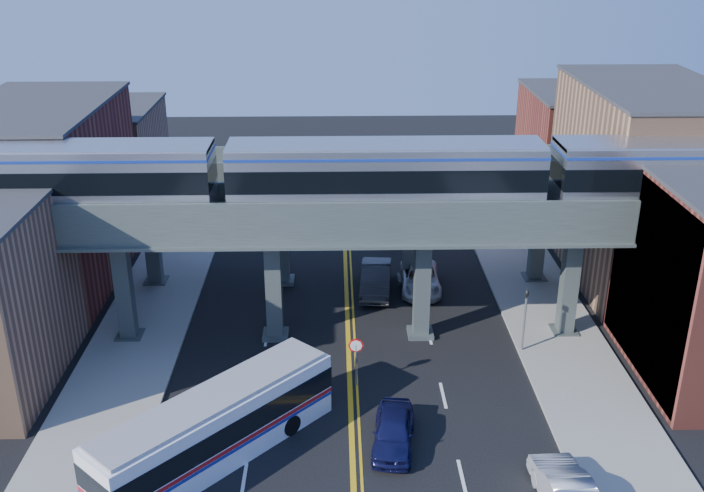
{
  "coord_description": "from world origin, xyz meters",
  "views": [
    {
      "loc": [
        -0.64,
        -30.03,
        21.35
      ],
      "look_at": [
        0.23,
        8.46,
        5.18
      ],
      "focal_mm": 40.0,
      "sensor_mm": 36.0,
      "label": 1
    }
  ],
  "objects_px": {
    "transit_bus": "(216,427)",
    "car_lane_a": "(393,431)",
    "transit_train": "(385,174)",
    "car_lane_d": "(398,225)",
    "car_lane_c": "(420,279)",
    "traffic_signal": "(525,314)",
    "stop_sign": "(356,354)",
    "car_lane_b": "(376,279)"
  },
  "relations": [
    {
      "from": "car_lane_d",
      "to": "car_lane_c",
      "type": "bearing_deg",
      "value": -80.05
    },
    {
      "from": "transit_bus",
      "to": "car_lane_d",
      "type": "height_order",
      "value": "transit_bus"
    },
    {
      "from": "traffic_signal",
      "to": "car_lane_d",
      "type": "bearing_deg",
      "value": 107.45
    },
    {
      "from": "car_lane_b",
      "to": "car_lane_d",
      "type": "bearing_deg",
      "value": 82.45
    },
    {
      "from": "traffic_signal",
      "to": "car_lane_b",
      "type": "distance_m",
      "value": 10.65
    },
    {
      "from": "stop_sign",
      "to": "transit_bus",
      "type": "relative_size",
      "value": 0.26
    },
    {
      "from": "transit_bus",
      "to": "car_lane_c",
      "type": "relative_size",
      "value": 1.98
    },
    {
      "from": "transit_train",
      "to": "car_lane_d",
      "type": "height_order",
      "value": "transit_train"
    },
    {
      "from": "transit_train",
      "to": "car_lane_c",
      "type": "bearing_deg",
      "value": 65.3
    },
    {
      "from": "car_lane_a",
      "to": "transit_train",
      "type": "bearing_deg",
      "value": 96.76
    },
    {
      "from": "car_lane_a",
      "to": "car_lane_b",
      "type": "height_order",
      "value": "car_lane_b"
    },
    {
      "from": "transit_bus",
      "to": "car_lane_b",
      "type": "relative_size",
      "value": 1.97
    },
    {
      "from": "traffic_signal",
      "to": "car_lane_c",
      "type": "height_order",
      "value": "traffic_signal"
    },
    {
      "from": "transit_bus",
      "to": "transit_train",
      "type": "bearing_deg",
      "value": 7.07
    },
    {
      "from": "car_lane_a",
      "to": "car_lane_b",
      "type": "relative_size",
      "value": 0.85
    },
    {
      "from": "transit_bus",
      "to": "car_lane_a",
      "type": "distance_m",
      "value": 7.62
    },
    {
      "from": "transit_train",
      "to": "stop_sign",
      "type": "height_order",
      "value": "transit_train"
    },
    {
      "from": "car_lane_a",
      "to": "car_lane_d",
      "type": "relative_size",
      "value": 0.83
    },
    {
      "from": "transit_bus",
      "to": "car_lane_b",
      "type": "height_order",
      "value": "transit_bus"
    },
    {
      "from": "car_lane_c",
      "to": "stop_sign",
      "type": "bearing_deg",
      "value": -109.5
    },
    {
      "from": "stop_sign",
      "to": "car_lane_b",
      "type": "bearing_deg",
      "value": 81.89
    },
    {
      "from": "transit_train",
      "to": "traffic_signal",
      "type": "height_order",
      "value": "transit_train"
    },
    {
      "from": "transit_train",
      "to": "transit_bus",
      "type": "relative_size",
      "value": 4.88
    },
    {
      "from": "car_lane_c",
      "to": "transit_bus",
      "type": "bearing_deg",
      "value": -120.39
    },
    {
      "from": "stop_sign",
      "to": "car_lane_b",
      "type": "distance_m",
      "value": 10.67
    },
    {
      "from": "transit_train",
      "to": "car_lane_c",
      "type": "height_order",
      "value": "transit_train"
    },
    {
      "from": "stop_sign",
      "to": "car_lane_a",
      "type": "distance_m",
      "value": 5.13
    },
    {
      "from": "transit_train",
      "to": "car_lane_b",
      "type": "bearing_deg",
      "value": 91.15
    },
    {
      "from": "car_lane_a",
      "to": "car_lane_d",
      "type": "xyz_separation_m",
      "value": [
        2.09,
        24.69,
        0.02
      ]
    },
    {
      "from": "car_lane_c",
      "to": "car_lane_a",
      "type": "bearing_deg",
      "value": -97.98
    },
    {
      "from": "car_lane_c",
      "to": "traffic_signal",
      "type": "bearing_deg",
      "value": -57.15
    },
    {
      "from": "transit_bus",
      "to": "car_lane_a",
      "type": "bearing_deg",
      "value": -41.79
    },
    {
      "from": "traffic_signal",
      "to": "transit_bus",
      "type": "relative_size",
      "value": 0.41
    },
    {
      "from": "car_lane_c",
      "to": "car_lane_d",
      "type": "xyz_separation_m",
      "value": [
        -0.68,
        9.12,
        0.05
      ]
    },
    {
      "from": "traffic_signal",
      "to": "car_lane_c",
      "type": "distance_m",
      "value": 9.19
    },
    {
      "from": "car_lane_a",
      "to": "transit_bus",
      "type": "bearing_deg",
      "value": -167.77
    },
    {
      "from": "car_lane_d",
      "to": "stop_sign",
      "type": "bearing_deg",
      "value": -94.55
    },
    {
      "from": "car_lane_a",
      "to": "car_lane_c",
      "type": "relative_size",
      "value": 0.85
    },
    {
      "from": "car_lane_b",
      "to": "car_lane_d",
      "type": "relative_size",
      "value": 0.98
    },
    {
      "from": "transit_train",
      "to": "stop_sign",
      "type": "bearing_deg",
      "value": -107.86
    },
    {
      "from": "traffic_signal",
      "to": "transit_bus",
      "type": "xyz_separation_m",
      "value": [
        -14.96,
        -8.43,
        -0.78
      ]
    },
    {
      "from": "traffic_signal",
      "to": "car_lane_b",
      "type": "height_order",
      "value": "traffic_signal"
    }
  ]
}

